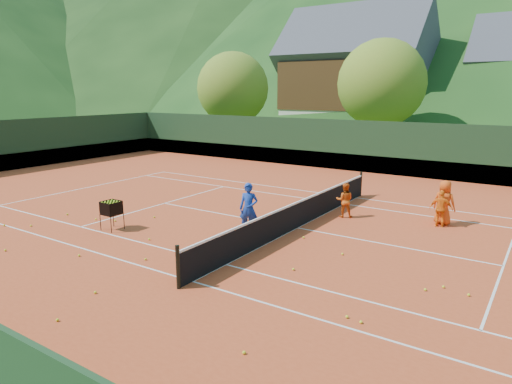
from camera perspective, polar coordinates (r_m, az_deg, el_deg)
The scene contains 36 objects.
ground at distance 16.03m, azimuth 5.17°, elevation -4.56°, with size 400.00×400.00×0.00m, color #315119.
clay_court at distance 16.02m, azimuth 5.17°, elevation -4.52°, with size 40.00×24.00×0.02m, color #B43E1D.
coach at distance 15.16m, azimuth -0.92°, elevation -2.06°, with size 0.62×0.41×1.71m, color #173696.
student_a at distance 17.47m, azimuth 11.02°, elevation -1.01°, with size 0.63×0.49×1.30m, color #D85513.
student_b at distance 17.19m, azimuth 22.12°, elevation -1.94°, with size 0.77×0.32×1.31m, color orange.
student_c at distance 17.51m, azimuth 22.45°, elevation -1.22°, with size 0.78×0.51×1.60m, color #DD4D13.
tennis_ball_0 at distance 13.38m, azimuth -13.64°, elevation -8.16°, with size 0.07×0.07×0.07m, color #CDDC24.
tennis_ball_2 at distance 17.94m, azimuth -26.32°, elevation -3.80°, with size 0.07×0.07×0.07m, color #CDDC24.
tennis_ball_3 at distance 12.36m, azimuth 4.70°, elevation -9.60°, with size 0.07×0.07×0.07m, color #CDDC24.
tennis_ball_4 at distance 14.92m, azimuth 5.98°, elevation -5.67°, with size 0.07×0.07×0.07m, color #CDDC24.
tennis_ball_5 at distance 13.63m, azimuth 10.75°, elevation -7.63°, with size 0.07×0.07×0.07m, color #CDDC24.
tennis_ball_6 at distance 20.54m, azimuth -16.96°, elevation -1.07°, with size 0.07×0.07×0.07m, color #CDDC24.
tennis_ball_7 at distance 14.24m, azimuth -21.23°, elevation -7.40°, with size 0.07×0.07×0.07m, color #CDDC24.
tennis_ball_8 at distance 10.13m, azimuth 11.30°, elevation -15.05°, with size 0.07×0.07×0.07m, color #CDDC24.
tennis_ball_11 at distance 12.18m, azimuth 22.38°, elevation -10.90°, with size 0.07×0.07×0.07m, color #CDDC24.
tennis_ball_12 at distance 14.12m, azimuth -0.01°, elevation -6.66°, with size 0.07×0.07×0.07m, color #CDDC24.
tennis_ball_13 at distance 11.86m, azimuth 20.40°, elevation -11.37°, with size 0.07×0.07×0.07m, color #CDDC24.
tennis_ball_15 at distance 8.79m, azimuth -1.51°, elevation -19.43°, with size 0.07×0.07×0.07m, color #CDDC24.
tennis_ball_16 at distance 11.97m, azimuth 25.05°, elevation -11.57°, with size 0.07×0.07×0.07m, color #CDDC24.
tennis_ball_18 at distance 15.61m, azimuth -28.85°, elevation -6.39°, with size 0.07×0.07×0.07m, color #CDDC24.
tennis_ball_19 at distance 17.59m, azimuth -12.60°, elevation -3.07°, with size 0.07×0.07×0.07m, color #CDDC24.
tennis_ball_20 at distance 9.99m, azimuth 12.98°, elevation -15.56°, with size 0.07×0.07×0.07m, color #CDDC24.
tennis_ball_21 at distance 18.98m, azimuth -22.51°, elevation -2.59°, with size 0.07×0.07×0.07m, color #CDDC24.
tennis_ball_22 at distance 17.89m, azimuth -19.38°, elevation -3.23°, with size 0.07×0.07×0.07m, color #CDDC24.
tennis_ball_24 at distance 15.07m, azimuth -13.20°, elevation -5.76°, with size 0.07×0.07×0.07m, color #CDDC24.
tennis_ball_26 at distance 17.47m, azimuth -17.21°, elevation -3.45°, with size 0.07×0.07×0.07m, color #CDDC24.
tennis_ball_27 at distance 18.43m, azimuth -28.96°, elevation -3.66°, with size 0.07×0.07×0.07m, color #CDDC24.
tennis_ball_28 at distance 11.65m, azimuth -19.46°, elevation -11.75°, with size 0.07×0.07×0.07m, color #CDDC24.
tennis_ball_29 at distance 10.66m, azimuth -23.58°, elevation -14.45°, with size 0.07×0.07×0.07m, color #CDDC24.
court_lines at distance 16.02m, azimuth 5.17°, elevation -4.48°, with size 23.83×11.03×0.00m.
tennis_net at distance 15.88m, azimuth 5.20°, elevation -2.76°, with size 0.10×12.07×1.10m.
perimeter_fence at distance 15.70m, azimuth 5.26°, elevation -0.13°, with size 40.40×24.24×3.00m.
ball_hopper at distance 16.34m, azimuth -17.64°, elevation -1.98°, with size 0.57×0.57×1.00m.
chalet_left at distance 46.80m, azimuth 12.32°, elevation 13.46°, with size 13.80×9.93×12.92m.
tree_a at distance 39.14m, azimuth -2.90°, elevation 12.81°, with size 6.00×6.00×7.88m.
tree_b at distance 35.34m, azimuth 15.45°, elevation 12.94°, with size 6.40×6.40×8.40m.
Camera 1 is at (7.24, -13.50, 4.71)m, focal length 32.00 mm.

